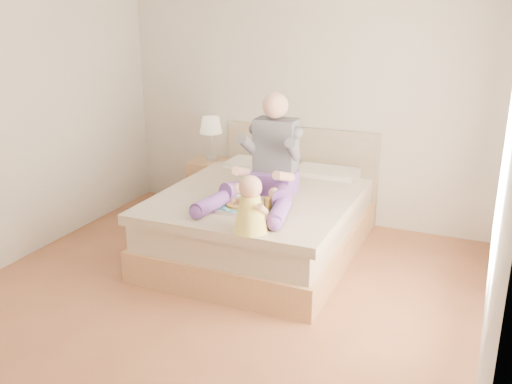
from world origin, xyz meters
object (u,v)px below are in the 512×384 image
at_px(nightstand, 211,185).
at_px(baby, 251,208).
at_px(bed, 265,218).
at_px(adult, 268,167).
at_px(tray, 246,207).

distance_m(nightstand, baby, 2.26).
bearing_deg(bed, baby, -73.57).
distance_m(bed, nightstand, 1.28).
height_order(nightstand, adult, adult).
xyz_separation_m(adult, tray, (-0.03, -0.40, -0.25)).
distance_m(nightstand, adult, 1.60).
bearing_deg(adult, baby, -78.07).
relative_size(nightstand, baby, 1.29).
bearing_deg(bed, tray, -82.96).
distance_m(nightstand, tray, 1.79).
xyz_separation_m(bed, baby, (0.29, -0.99, 0.47)).
bearing_deg(baby, nightstand, 140.70).
xyz_separation_m(tray, baby, (0.22, -0.39, 0.15)).
xyz_separation_m(bed, nightstand, (-1.00, 0.80, -0.03)).
xyz_separation_m(nightstand, adult, (1.10, -0.99, 0.60)).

